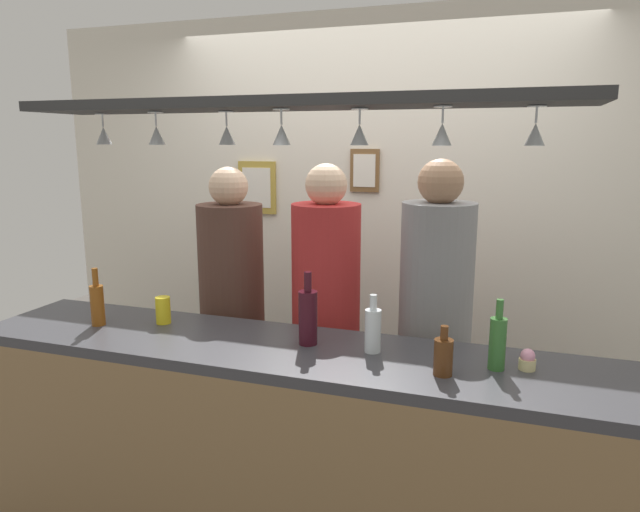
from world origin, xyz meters
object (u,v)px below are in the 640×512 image
Objects in this scene: bottle_beer_green_import at (498,342)px; drink_can at (163,310)px; bottle_beer_brown_stubby at (443,356)px; cupcake at (527,360)px; picture_frame_caricature at (257,188)px; person_left_brown_shirt at (232,296)px; person_right_grey_shirt at (435,308)px; bottle_beer_amber_tall at (97,303)px; bottle_wine_dark_red at (308,316)px; picture_frame_crest at (365,171)px; person_middle_red_shirt at (326,302)px; bottle_soda_clear at (373,329)px.

bottle_beer_green_import reaches higher than drink_can.
bottle_beer_brown_stubby is 1.28m from drink_can.
picture_frame_caricature is at bearing 141.23° from cupcake.
person_right_grey_shirt is (1.06, 0.00, 0.03)m from person_left_brown_shirt.
bottle_beer_amber_tall reaches higher than cupcake.
bottle_beer_brown_stubby is (1.18, -0.69, 0.07)m from person_left_brown_shirt.
bottle_wine_dark_red is 0.71m from drink_can.
picture_frame_crest reaches higher than bottle_wine_dark_red.
bottle_wine_dark_red is at bearing -85.03° from picture_frame_crest.
person_left_brown_shirt is 0.84m from bottle_wine_dark_red.
bottle_wine_dark_red is 1.45m from picture_frame_crest.
bottle_wine_dark_red is at bearing 165.72° from bottle_beer_brown_stubby.
person_left_brown_shirt reaches higher than cupcake.
picture_frame_caricature is at bearing 133.07° from bottle_beer_brown_stubby.
person_left_brown_shirt reaches higher than bottle_beer_green_import.
picture_frame_caricature is (-0.74, 0.80, 0.49)m from person_middle_red_shirt.
picture_frame_caricature is at bearing 104.91° from person_left_brown_shirt.
bottle_wine_dark_red is (-0.27, 0.00, 0.03)m from bottle_soda_clear.
person_middle_red_shirt reaches higher than cupcake.
person_right_grey_shirt is at bearing -32.13° from picture_frame_caricature.
bottle_beer_brown_stubby is at bearing -30.27° from person_left_brown_shirt.
person_left_brown_shirt is at bearing 180.00° from person_right_grey_shirt.
cupcake is at bearing -38.77° from picture_frame_caricature.
picture_frame_crest reaches higher than bottle_beer_brown_stubby.
person_right_grey_shirt is 14.42× the size of drink_can.
picture_frame_crest is at bearing 114.25° from bottle_beer_brown_stubby.
bottle_beer_green_import is 1.00× the size of picture_frame_crest.
person_middle_red_shirt is at bearing 133.64° from bottle_beer_brown_stubby.
bottle_wine_dark_red is at bearing -3.53° from drink_can.
cupcake is at bearing 2.41° from bottle_beer_amber_tall.
bottle_beer_brown_stubby is at bearing -14.28° from bottle_wine_dark_red.
bottle_wine_dark_red is 0.84m from cupcake.
bottle_beer_green_import is 2.13× the size of drink_can.
person_right_grey_shirt is at bearing 0.00° from person_middle_red_shirt.
person_middle_red_shirt is 0.79m from drink_can.
person_left_brown_shirt is 0.52m from person_middle_red_shirt.
picture_frame_caricature is (-1.11, 1.35, 0.41)m from bottle_soda_clear.
person_right_grey_shirt reaches higher than cupcake.
bottle_beer_green_import is at bearing 33.11° from bottle_beer_brown_stubby.
picture_frame_crest reaches higher than person_middle_red_shirt.
person_middle_red_shirt is 0.95m from bottle_beer_brown_stubby.
picture_frame_caricature reaches higher than bottle_beer_brown_stubby.
person_middle_red_shirt is at bearing 180.00° from person_right_grey_shirt.
bottle_soda_clear is 2.95× the size of cupcake.
bottle_beer_brown_stubby is (0.12, -0.69, 0.03)m from person_right_grey_shirt.
drink_can is (-1.15, -0.50, 0.02)m from person_right_grey_shirt.
bottle_beer_green_import is 0.46m from bottle_soda_clear.
bottle_beer_amber_tall is (-0.97, -0.07, -0.02)m from bottle_wine_dark_red.
drink_can is (-0.71, 0.04, -0.06)m from bottle_wine_dark_red.
bottle_soda_clear is at bearing -55.99° from person_middle_red_shirt.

